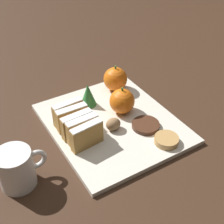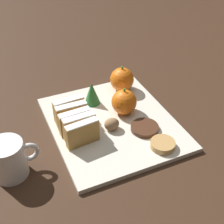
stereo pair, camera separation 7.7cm
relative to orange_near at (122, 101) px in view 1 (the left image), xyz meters
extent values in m
plane|color=#382316|center=(-0.04, -0.02, -0.04)|extent=(6.00, 6.00, 0.00)
cube|color=silver|center=(-0.04, -0.02, -0.04)|extent=(0.30, 0.35, 0.01)
cube|color=#B28442|center=(-0.14, -0.07, 0.00)|extent=(0.08, 0.03, 0.06)
cube|color=white|center=(-0.14, -0.07, 0.03)|extent=(0.08, 0.03, 0.00)
cube|color=#B28442|center=(-0.14, -0.04, 0.00)|extent=(0.08, 0.02, 0.06)
cube|color=white|center=(-0.14, -0.04, 0.03)|extent=(0.08, 0.02, 0.00)
cube|color=#B28442|center=(-0.14, -0.02, 0.00)|extent=(0.08, 0.02, 0.06)
cube|color=white|center=(-0.14, -0.02, 0.03)|extent=(0.08, 0.02, 0.00)
cube|color=#B28442|center=(-0.14, 0.01, 0.00)|extent=(0.08, 0.02, 0.06)
cube|color=white|center=(-0.14, 0.01, 0.03)|extent=(0.08, 0.02, 0.00)
cube|color=#B28442|center=(-0.14, 0.03, 0.00)|extent=(0.08, 0.02, 0.06)
cube|color=white|center=(-0.14, 0.03, 0.03)|extent=(0.08, 0.02, 0.00)
sphere|color=orange|center=(0.00, 0.00, 0.00)|extent=(0.07, 0.07, 0.07)
cylinder|color=#38702D|center=(0.00, 0.00, 0.04)|extent=(0.01, 0.00, 0.01)
sphere|color=orange|center=(0.04, 0.10, 0.00)|extent=(0.07, 0.07, 0.07)
cylinder|color=#38702D|center=(0.04, 0.10, 0.04)|extent=(0.01, 0.00, 0.01)
ellipsoid|color=#8E6B47|center=(-0.06, -0.05, -0.02)|extent=(0.04, 0.03, 0.03)
cylinder|color=#472819|center=(0.02, -0.08, -0.03)|extent=(0.07, 0.07, 0.01)
cylinder|color=tan|center=(0.02, -0.15, -0.03)|extent=(0.06, 0.06, 0.01)
cone|color=#2D7538|center=(-0.06, 0.07, 0.00)|extent=(0.04, 0.04, 0.06)
cylinder|color=white|center=(-0.30, -0.08, 0.00)|extent=(0.07, 0.07, 0.08)
torus|color=white|center=(-0.26, -0.08, 0.00)|extent=(0.05, 0.01, 0.05)
camera|label=1|loc=(-0.36, -0.54, 0.46)|focal=50.00mm
camera|label=2|loc=(-0.29, -0.58, 0.46)|focal=50.00mm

